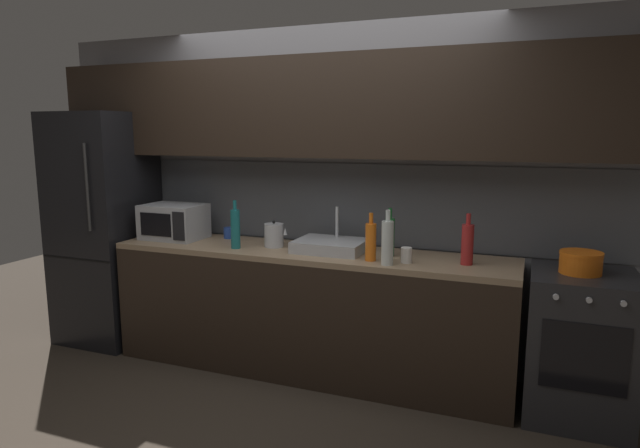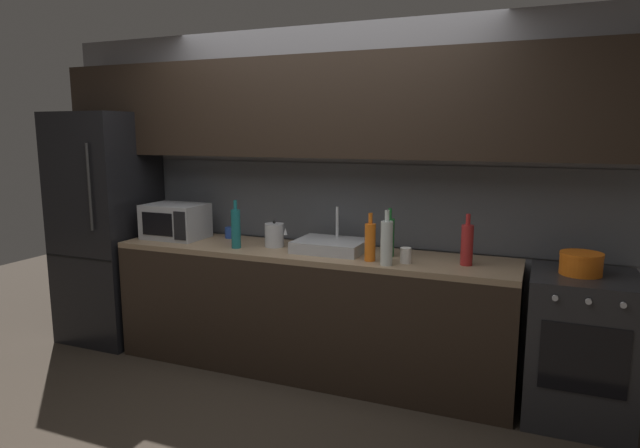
{
  "view_description": "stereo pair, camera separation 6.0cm",
  "coord_description": "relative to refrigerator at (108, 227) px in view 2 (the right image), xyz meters",
  "views": [
    {
      "loc": [
        1.46,
        -2.57,
        1.73
      ],
      "look_at": [
        0.1,
        0.9,
        1.09
      ],
      "focal_mm": 30.45,
      "sensor_mm": 36.0,
      "label": 1
    },
    {
      "loc": [
        1.51,
        -2.55,
        1.73
      ],
      "look_at": [
        0.1,
        0.9,
        1.09
      ],
      "focal_mm": 30.45,
      "sensor_mm": 36.0,
      "label": 2
    }
  ],
  "objects": [
    {
      "name": "ground_plane",
      "position": [
        1.82,
        -0.9,
        -0.94
      ],
      "size": [
        10.0,
        10.0,
        0.0
      ],
      "primitive_type": "plane",
      "color": "#2D261E"
    },
    {
      "name": "back_wall",
      "position": [
        1.82,
        0.3,
        0.61
      ],
      "size": [
        4.63,
        0.44,
        2.5
      ],
      "color": "slate",
      "rests_on": "ground"
    },
    {
      "name": "counter_run",
      "position": [
        1.82,
        0.0,
        -0.49
      ],
      "size": [
        2.89,
        0.6,
        0.9
      ],
      "color": "black",
      "rests_on": "ground"
    },
    {
      "name": "refrigerator",
      "position": [
        0.0,
        0.0,
        0.0
      ],
      "size": [
        0.68,
        0.69,
        1.88
      ],
      "color": "black",
      "rests_on": "ground"
    },
    {
      "name": "oven_range",
      "position": [
        3.61,
        -0.0,
        -0.49
      ],
      "size": [
        0.6,
        0.62,
        0.9
      ],
      "color": "#232326",
      "rests_on": "ground"
    },
    {
      "name": "microwave",
      "position": [
        0.68,
        0.02,
        0.09
      ],
      "size": [
        0.46,
        0.35,
        0.27
      ],
      "color": "#A8AAAF",
      "rests_on": "counter_run"
    },
    {
      "name": "sink_basin",
      "position": [
        1.99,
        0.03,
        -0.0
      ],
      "size": [
        0.48,
        0.38,
        0.3
      ],
      "color": "#ADAFB5",
      "rests_on": "counter_run"
    },
    {
      "name": "kettle",
      "position": [
        1.55,
        0.02,
        0.04
      ],
      "size": [
        0.18,
        0.14,
        0.2
      ],
      "color": "#B7BABF",
      "rests_on": "counter_run"
    },
    {
      "name": "wine_bottle_orange",
      "position": [
        2.33,
        -0.14,
        0.09
      ],
      "size": [
        0.07,
        0.07,
        0.31
      ],
      "color": "orange",
      "rests_on": "counter_run"
    },
    {
      "name": "wine_bottle_clear",
      "position": [
        2.46,
        -0.21,
        0.1
      ],
      "size": [
        0.08,
        0.08,
        0.35
      ],
      "color": "silver",
      "rests_on": "counter_run"
    },
    {
      "name": "wine_bottle_green",
      "position": [
        2.41,
        0.04,
        0.09
      ],
      "size": [
        0.06,
        0.06,
        0.33
      ],
      "color": "#1E6B2D",
      "rests_on": "counter_run"
    },
    {
      "name": "wine_bottle_teal",
      "position": [
        1.32,
        -0.13,
        0.1
      ],
      "size": [
        0.07,
        0.07,
        0.35
      ],
      "color": "#19666B",
      "rests_on": "counter_run"
    },
    {
      "name": "wine_bottle_red",
      "position": [
        2.93,
        -0.02,
        0.09
      ],
      "size": [
        0.08,
        0.08,
        0.33
      ],
      "color": "#A82323",
      "rests_on": "counter_run"
    },
    {
      "name": "mug_white",
      "position": [
        2.56,
        -0.12,
        0.01
      ],
      "size": [
        0.07,
        0.07,
        0.1
      ],
      "primitive_type": "cylinder",
      "color": "silver",
      "rests_on": "counter_run"
    },
    {
      "name": "mug_blue",
      "position": [
        1.08,
        0.18,
        0.0
      ],
      "size": [
        0.08,
        0.08,
        0.09
      ],
      "primitive_type": "cylinder",
      "color": "#234299",
      "rests_on": "counter_run"
    },
    {
      "name": "cooking_pot",
      "position": [
        3.58,
        0.0,
        0.02
      ],
      "size": [
        0.24,
        0.24,
        0.13
      ],
      "color": "orange",
      "rests_on": "oven_range"
    }
  ]
}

